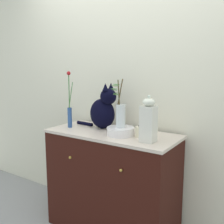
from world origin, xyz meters
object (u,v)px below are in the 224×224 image
(vase_slim_green, at_px, (70,110))
(jar_lidded_porcelain, at_px, (148,121))
(vase_glass_clear, at_px, (120,114))
(bowl_porcelain, at_px, (121,131))
(cat_sitting, at_px, (103,110))
(candle_pillar, at_px, (138,132))
(sideboard, at_px, (112,182))

(vase_slim_green, relative_size, jar_lidded_porcelain, 1.47)
(vase_glass_clear, xyz_separation_m, jar_lidded_porcelain, (0.28, -0.05, -0.02))
(vase_slim_green, bearing_deg, bowl_porcelain, 1.88)
(cat_sitting, height_order, candle_pillar, cat_sitting)
(sideboard, distance_m, vase_slim_green, 0.77)
(candle_pillar, bearing_deg, jar_lidded_porcelain, -33.01)
(vase_glass_clear, height_order, candle_pillar, vase_glass_clear)
(cat_sitting, height_order, vase_slim_green, vase_slim_green)
(vase_slim_green, xyz_separation_m, vase_glass_clear, (0.55, 0.02, 0.02))
(vase_slim_green, relative_size, vase_glass_clear, 1.31)
(vase_slim_green, distance_m, candle_pillar, 0.72)
(sideboard, bearing_deg, jar_lidded_porcelain, -13.63)
(sideboard, relative_size, vase_slim_green, 2.22)
(sideboard, xyz_separation_m, jar_lidded_porcelain, (0.39, -0.10, 0.63))
(vase_slim_green, bearing_deg, candle_pillar, 3.74)
(vase_slim_green, height_order, candle_pillar, vase_slim_green)
(vase_glass_clear, height_order, jar_lidded_porcelain, vase_glass_clear)
(vase_glass_clear, bearing_deg, candle_pillar, 10.32)
(vase_slim_green, height_order, vase_glass_clear, vase_slim_green)
(vase_glass_clear, relative_size, candle_pillar, 4.03)
(cat_sitting, relative_size, vase_glass_clear, 1.15)
(sideboard, xyz_separation_m, bowl_porcelain, (0.11, -0.04, 0.50))
(vase_slim_green, xyz_separation_m, candle_pillar, (0.71, 0.05, -0.12))
(bowl_porcelain, xyz_separation_m, vase_glass_clear, (-0.00, -0.00, 0.15))
(sideboard, bearing_deg, vase_glass_clear, -20.94)
(jar_lidded_porcelain, bearing_deg, vase_glass_clear, 169.34)
(sideboard, xyz_separation_m, cat_sitting, (-0.15, 0.08, 0.64))
(cat_sitting, bearing_deg, jar_lidded_porcelain, -17.66)
(sideboard, bearing_deg, vase_slim_green, -172.27)
(bowl_porcelain, distance_m, candle_pillar, 0.16)
(bowl_porcelain, height_order, jar_lidded_porcelain, jar_lidded_porcelain)
(candle_pillar, bearing_deg, vase_glass_clear, -169.68)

